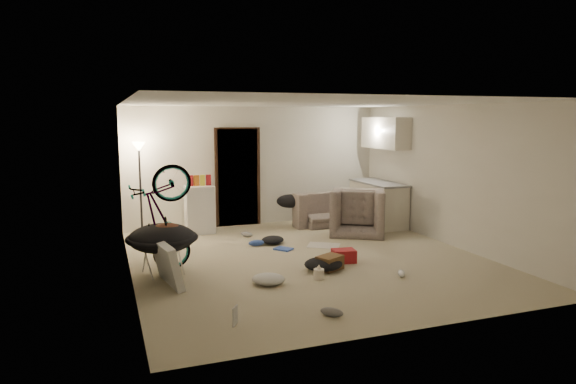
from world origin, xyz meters
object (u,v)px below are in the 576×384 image
object	(u,v)px
sofa	(331,211)
tv_box	(167,263)
floor_lamp	(140,169)
drink_case_a	(330,263)
saucer_chair	(162,245)
bicycle	(162,244)
drink_case_b	(344,256)
armchair	(358,216)
juicer	(319,273)
kitchen_counter	(378,204)
mini_fridge	(200,209)

from	to	relation	value
sofa	tv_box	size ratio (longest dim) A/B	2.04
floor_lamp	drink_case_a	distance (m)	4.31
saucer_chair	tv_box	xyz separation A→B (m)	(0.00, -0.53, -0.14)
floor_lamp	tv_box	size ratio (longest dim) A/B	2.01
tv_box	drink_case_a	bearing A→B (deg)	-12.57
bicycle	drink_case_b	distance (m)	2.81
bicycle	tv_box	size ratio (longest dim) A/B	1.82
sofa	drink_case_a	bearing A→B (deg)	63.11
floor_lamp	bicycle	xyz separation A→B (m)	(0.10, -2.61, -0.88)
bicycle	armchair	bearing A→B (deg)	-72.15
tv_box	juicer	bearing A→B (deg)	-23.40
kitchen_counter	drink_case_a	size ratio (longest dim) A/B	4.00
floor_lamp	armchair	bearing A→B (deg)	-16.17
floor_lamp	kitchen_counter	size ratio (longest dim) A/B	1.21
mini_fridge	tv_box	bearing A→B (deg)	-105.99
floor_lamp	bicycle	distance (m)	2.76
sofa	mini_fridge	world-z (taller)	mini_fridge
kitchen_counter	armchair	bearing A→B (deg)	-144.97
bicycle	saucer_chair	xyz separation A→B (m)	(0.00, -0.04, 0.01)
kitchen_counter	juicer	world-z (taller)	kitchen_counter
tv_box	juicer	distance (m)	2.12
floor_lamp	armchair	size ratio (longest dim) A/B	1.77
bicycle	mini_fridge	world-z (taller)	mini_fridge
saucer_chair	drink_case_a	world-z (taller)	saucer_chair
kitchen_counter	juicer	xyz separation A→B (m)	(-2.69, -3.04, -0.35)
tv_box	drink_case_a	world-z (taller)	tv_box
floor_lamp	juicer	distance (m)	4.44
armchair	mini_fridge	bearing A→B (deg)	9.40
floor_lamp	armchair	xyz separation A→B (m)	(4.07, -1.18, -0.97)
armchair	juicer	size ratio (longest dim) A/B	4.75
kitchen_counter	tv_box	size ratio (longest dim) A/B	1.67
armchair	tv_box	distance (m)	4.45
saucer_chair	bicycle	bearing A→B (deg)	90.00
armchair	drink_case_a	distance (m)	2.66
mini_fridge	tv_box	xyz separation A→B (m)	(-1.01, -3.08, -0.17)
floor_lamp	sofa	distance (m)	4.08
tv_box	drink_case_b	distance (m)	2.77
bicycle	juicer	world-z (taller)	bicycle
floor_lamp	mini_fridge	world-z (taller)	floor_lamp
tv_box	armchair	bearing A→B (deg)	17.22
kitchen_counter	saucer_chair	distance (m)	5.14
floor_lamp	drink_case_b	distance (m)	4.33
drink_case_b	armchair	bearing A→B (deg)	64.90
drink_case_a	tv_box	bearing A→B (deg)	149.55
floor_lamp	kitchen_counter	bearing A→B (deg)	-7.66
floor_lamp	mini_fridge	distance (m)	1.39
drink_case_a	juicer	bearing A→B (deg)	-159.67
floor_lamp	drink_case_a	size ratio (longest dim) A/B	4.83
saucer_chair	drink_case_a	xyz separation A→B (m)	(2.39, -0.65, -0.33)
armchair	saucer_chair	xyz separation A→B (m)	(-3.97, -1.47, 0.11)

